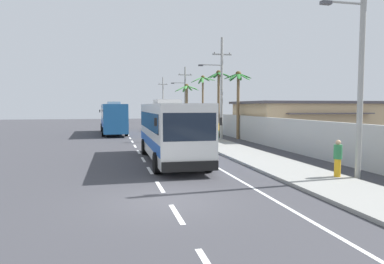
{
  "coord_description": "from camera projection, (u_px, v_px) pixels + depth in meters",
  "views": [
    {
      "loc": [
        -1.89,
        -11.84,
        3.24
      ],
      "look_at": [
        2.82,
        8.46,
        1.7
      ],
      "focal_mm": 32.91,
      "sensor_mm": 36.0,
      "label": 1
    }
  ],
  "objects": [
    {
      "name": "lane_markings",
      "position": [
        165.0,
        148.0,
        27.18
      ],
      "size": [
        3.72,
        71.77,
        0.01
      ],
      "color": "white",
      "rests_on": "ground"
    },
    {
      "name": "roadside_building",
      "position": [
        303.0,
        120.0,
        35.04
      ],
      "size": [
        12.5,
        9.42,
        3.7
      ],
      "color": "tan",
      "rests_on": "ground"
    },
    {
      "name": "boundary_wall",
      "position": [
        271.0,
        132.0,
        28.07
      ],
      "size": [
        0.24,
        60.0,
        2.33
      ],
      "primitive_type": "cube",
      "color": "#B2B2AD",
      "rests_on": "ground"
    },
    {
      "name": "pedestrian_near_kerb",
      "position": [
        338.0,
        157.0,
        15.4
      ],
      "size": [
        0.36,
        0.36,
        1.63
      ],
      "rotation": [
        0.0,
        0.0,
        4.84
      ],
      "color": "gold",
      "rests_on": "sidewalk_kerb"
    },
    {
      "name": "pedestrian_far_walk",
      "position": [
        209.0,
        131.0,
        30.98
      ],
      "size": [
        0.36,
        0.36,
        1.66
      ],
      "rotation": [
        0.0,
        0.0,
        5.27
      ],
      "color": "#2D7A47",
      "rests_on": "sidewalk_kerb"
    },
    {
      "name": "palm_nearest",
      "position": [
        187.0,
        98.0,
        46.97
      ],
      "size": [
        3.37,
        3.39,
        6.21
      ],
      "color": "brown",
      "rests_on": "ground"
    },
    {
      "name": "palm_third",
      "position": [
        219.0,
        88.0,
        37.37
      ],
      "size": [
        2.63,
        2.74,
        7.04
      ],
      "color": "brown",
      "rests_on": "ground"
    },
    {
      "name": "coach_bus_foreground",
      "position": [
        171.0,
        129.0,
        20.61
      ],
      "size": [
        3.08,
        10.79,
        3.64
      ],
      "color": "silver",
      "rests_on": "ground"
    },
    {
      "name": "utility_pole_mid",
      "position": [
        221.0,
        86.0,
        33.25
      ],
      "size": [
        3.21,
        0.24,
        9.67
      ],
      "color": "#9E9E99",
      "rests_on": "ground"
    },
    {
      "name": "utility_pole_distant",
      "position": [
        163.0,
        99.0,
        69.96
      ],
      "size": [
        1.89,
        0.24,
        8.95
      ],
      "color": "#9E9E99",
      "rests_on": "ground"
    },
    {
      "name": "pedestrian_midwalk",
      "position": [
        217.0,
        130.0,
        32.29
      ],
      "size": [
        0.36,
        0.36,
        1.75
      ],
      "rotation": [
        0.0,
        0.0,
        4.77
      ],
      "color": "#2D7A47",
      "rests_on": "sidewalk_kerb"
    },
    {
      "name": "ground_plane",
      "position": [
        168.0,
        200.0,
        12.16
      ],
      "size": [
        160.0,
        160.0,
        0.0
      ],
      "primitive_type": "plane",
      "color": "#3A3A3F"
    },
    {
      "name": "motorcycle_beside_bus",
      "position": [
        179.0,
        137.0,
        29.52
      ],
      "size": [
        0.56,
        1.96,
        1.63
      ],
      "color": "black",
      "rests_on": "ground"
    },
    {
      "name": "utility_pole_nearest",
      "position": [
        361.0,
        56.0,
        14.93
      ],
      "size": [
        3.23,
        0.24,
        10.13
      ],
      "color": "#9E9E99",
      "rests_on": "ground"
    },
    {
      "name": "palm_fourth",
      "position": [
        238.0,
        90.0,
        34.35
      ],
      "size": [
        2.88,
        2.74,
        6.65
      ],
      "color": "brown",
      "rests_on": "ground"
    },
    {
      "name": "sidewalk_kerb",
      "position": [
        245.0,
        154.0,
        23.41
      ],
      "size": [
        3.2,
        90.0,
        0.14
      ],
      "primitive_type": "cube",
      "color": "gray",
      "rests_on": "ground"
    },
    {
      "name": "coach_bus_far_lane",
      "position": [
        113.0,
        117.0,
        40.84
      ],
      "size": [
        3.25,
        12.03,
        3.73
      ],
      "color": "#2366A8",
      "rests_on": "ground"
    },
    {
      "name": "utility_pole_far",
      "position": [
        185.0,
        96.0,
        51.71
      ],
      "size": [
        3.1,
        0.24,
        8.99
      ],
      "color": "#9E9E99",
      "rests_on": "ground"
    },
    {
      "name": "palm_second",
      "position": [
        203.0,
        89.0,
        49.96
      ],
      "size": [
        3.62,
        3.41,
        7.59
      ],
      "color": "brown",
      "rests_on": "ground"
    }
  ]
}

